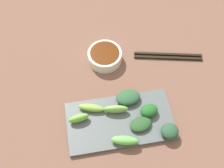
% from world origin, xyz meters
% --- Properties ---
extents(tabletop, '(2.10, 2.10, 0.02)m').
position_xyz_m(tabletop, '(0.00, 0.00, 0.01)').
color(tabletop, brown).
rests_on(tabletop, ground).
extents(sauce_bowl, '(0.11, 0.11, 0.04)m').
position_xyz_m(sauce_bowl, '(-0.12, -0.03, 0.04)').
color(sauce_bowl, silver).
rests_on(sauce_bowl, tabletop).
extents(serving_plate, '(0.17, 0.31, 0.01)m').
position_xyz_m(serving_plate, '(0.11, -0.02, 0.03)').
color(serving_plate, '#4A5053').
rests_on(serving_plate, tabletop).
extents(broccoli_leafy_0, '(0.06, 0.08, 0.03)m').
position_xyz_m(broccoli_leafy_0, '(0.05, 0.02, 0.05)').
color(broccoli_leafy_0, '#264D30').
rests_on(broccoli_leafy_0, serving_plate).
extents(broccoli_stalk_1, '(0.03, 0.08, 0.03)m').
position_xyz_m(broccoli_stalk_1, '(0.08, -0.03, 0.05)').
color(broccoli_stalk_1, '#6FA246').
rests_on(broccoli_stalk_1, serving_plate).
extents(broccoli_leafy_2, '(0.05, 0.06, 0.03)m').
position_xyz_m(broccoli_leafy_2, '(0.11, 0.07, 0.05)').
color(broccoli_leafy_2, '#1C5720').
rests_on(broccoli_leafy_2, serving_plate).
extents(broccoli_stalk_3, '(0.03, 0.06, 0.03)m').
position_xyz_m(broccoli_stalk_3, '(0.09, -0.14, 0.05)').
color(broccoli_stalk_3, '#66A83E').
rests_on(broccoli_stalk_3, serving_plate).
extents(broccoli_leafy_4, '(0.06, 0.07, 0.02)m').
position_xyz_m(broccoli_leafy_4, '(0.14, 0.03, 0.04)').
color(broccoli_leafy_4, '#244723').
rests_on(broccoli_leafy_4, serving_plate).
extents(broccoli_stalk_5, '(0.05, 0.08, 0.02)m').
position_xyz_m(broccoli_stalk_5, '(0.07, -0.10, 0.04)').
color(broccoli_stalk_5, '#78A140').
rests_on(broccoli_stalk_5, serving_plate).
extents(broccoli_leafy_6, '(0.06, 0.06, 0.03)m').
position_xyz_m(broccoli_leafy_6, '(0.18, 0.11, 0.05)').
color(broccoli_leafy_6, '#23462F').
rests_on(broccoli_leafy_6, serving_plate).
extents(broccoli_stalk_7, '(0.04, 0.08, 0.03)m').
position_xyz_m(broccoli_stalk_7, '(0.18, -0.02, 0.05)').
color(broccoli_stalk_7, '#5DAF4D').
rests_on(broccoli_stalk_7, serving_plate).
extents(chopsticks, '(0.07, 0.23, 0.01)m').
position_xyz_m(chopsticks, '(-0.09, 0.18, 0.02)').
color(chopsticks, black).
rests_on(chopsticks, tabletop).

